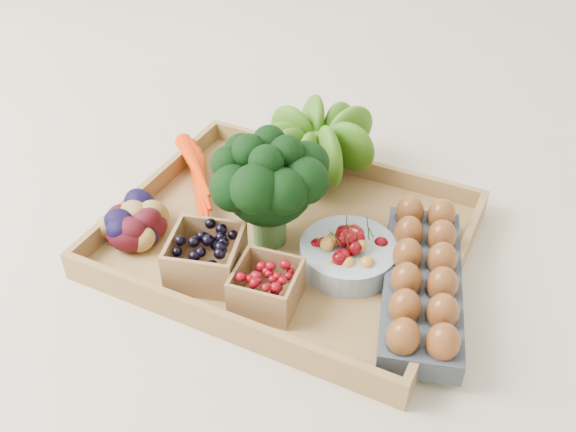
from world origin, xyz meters
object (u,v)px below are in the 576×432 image
at_px(cherry_bowl, 348,255).
at_px(egg_carton, 421,286).
at_px(broccoli, 269,205).
at_px(tray, 288,241).

height_order(cherry_bowl, egg_carton, cherry_bowl).
distance_m(broccoli, cherry_bowl, 0.15).
height_order(tray, broccoli, broccoli).
distance_m(tray, egg_carton, 0.24).
height_order(tray, cherry_bowl, cherry_bowl).
bearing_deg(broccoli, cherry_bowl, -0.22).
xyz_separation_m(tray, cherry_bowl, (0.11, -0.02, 0.03)).
distance_m(tray, broccoli, 0.08).
relative_size(broccoli, cherry_bowl, 1.21).
bearing_deg(egg_carton, cherry_bowl, 158.06).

